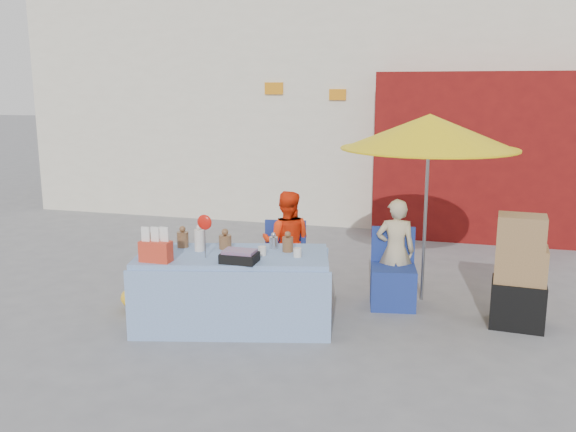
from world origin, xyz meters
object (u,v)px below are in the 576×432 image
(market_table, at_px, (233,288))
(box_stack, at_px, (519,276))
(vendor_orange, at_px, (287,242))
(chair_right, at_px, (393,284))
(umbrella, at_px, (429,132))
(chair_left, at_px, (283,274))
(vendor_beige, at_px, (395,251))

(market_table, distance_m, box_stack, 2.87)
(vendor_orange, height_order, box_stack, vendor_orange)
(chair_right, xyz_separation_m, umbrella, (0.30, 0.28, 1.64))
(chair_left, height_order, umbrella, umbrella)
(vendor_orange, bearing_deg, box_stack, 162.07)
(chair_left, relative_size, umbrella, 0.41)
(vendor_beige, distance_m, umbrella, 1.34)
(vendor_orange, bearing_deg, vendor_beige, 170.87)
(chair_left, distance_m, vendor_orange, 0.37)
(umbrella, xyz_separation_m, box_stack, (0.96, -0.54, -1.36))
(chair_left, height_order, vendor_beige, vendor_beige)
(vendor_beige, bearing_deg, vendor_orange, -9.13)
(vendor_orange, xyz_separation_m, box_stack, (2.51, -0.39, -0.08))
(market_table, bearing_deg, vendor_beige, 22.50)
(market_table, distance_m, umbrella, 2.67)
(vendor_orange, xyz_separation_m, vendor_beige, (1.25, -0.00, -0.02))
(chair_right, height_order, umbrella, umbrella)
(market_table, relative_size, chair_left, 2.47)
(box_stack, bearing_deg, chair_left, 174.23)
(vendor_beige, relative_size, umbrella, 0.56)
(chair_left, relative_size, chair_right, 1.00)
(box_stack, bearing_deg, vendor_orange, 171.21)
(chair_left, bearing_deg, vendor_beige, -3.01)
(market_table, relative_size, chair_right, 2.47)
(chair_left, xyz_separation_m, box_stack, (2.52, -0.25, 0.27))
(umbrella, distance_m, box_stack, 1.75)
(market_table, relative_size, umbrella, 1.00)
(market_table, height_order, chair_left, market_table)
(market_table, xyz_separation_m, chair_left, (0.25, 0.98, -0.13))
(market_table, xyz_separation_m, box_stack, (2.77, 0.72, 0.15))
(chair_right, distance_m, vendor_orange, 1.30)
(chair_right, distance_m, box_stack, 1.32)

